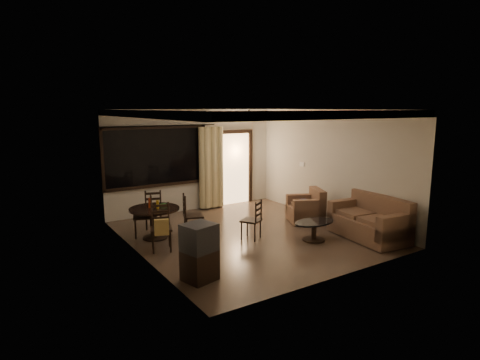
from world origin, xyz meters
TOP-DOWN VIEW (x-y plane):
  - ground at (0.00, 0.00)m, footprint 5.50×5.50m
  - room_shell at (0.59, 1.77)m, footprint 5.50×6.70m
  - dining_table at (-1.88, 0.91)m, footprint 1.09×1.09m
  - dining_chair_west at (-2.04, 1.17)m, footprint 0.53×0.53m
  - dining_chair_east at (-1.08, 0.64)m, footprint 0.53×0.53m
  - dining_chair_south at (-2.05, 0.09)m, footprint 0.53×0.57m
  - dining_chair_north at (-1.63, 1.65)m, footprint 0.53×0.53m
  - tv_cabinet at (-2.05, -1.58)m, footprint 0.60×0.57m
  - sofa at (2.12, -1.67)m, footprint 1.12×1.82m
  - armchair at (1.83, 0.06)m, footprint 1.07×1.07m
  - coffee_table at (0.96, -1.11)m, footprint 0.97×0.58m
  - side_chair at (-0.12, -0.29)m, footprint 0.53×0.53m

SIDE VIEW (x-z plane):
  - ground at x=0.00m, z-range 0.00..0.00m
  - side_chair at x=-0.12m, z-range -0.18..0.70m
  - dining_chair_west at x=-2.04m, z-range -0.19..0.76m
  - dining_chair_east at x=-1.08m, z-range -0.19..0.76m
  - dining_chair_north at x=-1.63m, z-range -0.19..0.76m
  - coffee_table at x=0.96m, z-range 0.07..0.50m
  - dining_chair_south at x=-2.05m, z-range -0.17..0.78m
  - armchair at x=1.83m, z-range -0.07..0.75m
  - sofa at x=2.12m, z-range -0.09..0.83m
  - tv_cabinet at x=-2.05m, z-range 0.00..0.97m
  - dining_table at x=-1.88m, z-range 0.09..0.99m
  - room_shell at x=0.59m, z-range -0.92..4.58m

